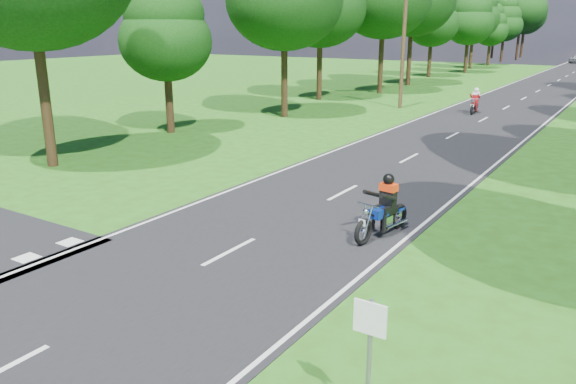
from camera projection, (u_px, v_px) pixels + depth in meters
The scene contains 7 objects.
ground at pixel (171, 283), 12.03m from camera, with size 160.00×160.00×0.00m, color #295112.
main_road at pixel (549, 85), 52.41m from camera, with size 7.00×140.00×0.02m, color black.
road_markings at pixel (544, 87), 50.97m from camera, with size 7.40×140.00×0.01m.
telegraph_pole at pixel (403, 46), 36.60m from camera, with size 1.20×0.26×8.00m.
road_sign at pixel (369, 346), 7.18m from camera, with size 0.45×0.07×2.00m.
rider_near_blue at pixel (383, 206), 14.43m from camera, with size 0.66×1.98×1.65m, color navy, non-canonical shape.
rider_far_red at pixel (475, 101), 35.18m from camera, with size 0.64×1.91×1.59m, color maroon, non-canonical shape.
Camera 1 is at (8.03, -7.90, 5.28)m, focal length 35.00 mm.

